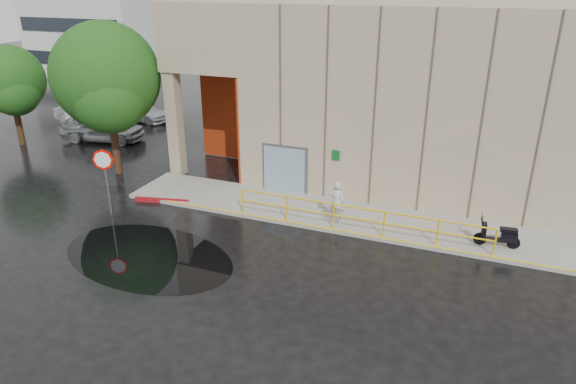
% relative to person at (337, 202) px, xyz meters
% --- Properties ---
extents(ground, '(120.00, 120.00, 0.00)m').
position_rel_person_xyz_m(ground, '(-3.25, -3.65, -1.01)').
color(ground, black).
rests_on(ground, ground).
extents(sidewalk, '(20.00, 3.00, 0.15)m').
position_rel_person_xyz_m(sidewalk, '(0.75, 0.85, -0.93)').
color(sidewalk, gray).
rests_on(sidewalk, ground).
extents(building, '(20.00, 10.17, 8.00)m').
position_rel_person_xyz_m(building, '(1.85, 7.34, 3.20)').
color(building, tan).
rests_on(building, ground).
extents(guardrail, '(9.56, 0.06, 1.03)m').
position_rel_person_xyz_m(guardrail, '(1.00, -0.50, -0.33)').
color(guardrail, yellow).
rests_on(guardrail, sidewalk).
extents(person, '(0.66, 0.47, 1.72)m').
position_rel_person_xyz_m(person, '(0.00, 0.00, 0.00)').
color(person, silver).
rests_on(person, sidewalk).
extents(scooter, '(1.58, 0.63, 1.21)m').
position_rel_person_xyz_m(scooter, '(5.84, 0.24, -0.17)').
color(scooter, black).
rests_on(scooter, sidewalk).
extents(stop_sign, '(0.81, 0.34, 2.82)m').
position_rel_person_xyz_m(stop_sign, '(-8.81, -2.39, 1.02)').
color(stop_sign, slate).
rests_on(stop_sign, ground).
extents(red_curb, '(2.38, 0.70, 0.18)m').
position_rel_person_xyz_m(red_curb, '(-7.61, -0.55, -0.92)').
color(red_curb, maroon).
rests_on(red_curb, ground).
extents(puddle, '(7.23, 5.09, 0.01)m').
position_rel_person_xyz_m(puddle, '(-5.44, -4.63, -1.01)').
color(puddle, black).
rests_on(puddle, ground).
extents(car_a, '(5.09, 2.84, 1.64)m').
position_rel_person_xyz_m(car_a, '(-16.03, 5.87, -0.19)').
color(car_a, '#9DA0A4').
rests_on(car_a, ground).
extents(car_b, '(3.93, 1.41, 1.29)m').
position_rel_person_xyz_m(car_b, '(-20.01, 8.76, -0.36)').
color(car_b, white).
rests_on(car_b, ground).
extents(car_c, '(4.29, 1.98, 1.22)m').
position_rel_person_xyz_m(car_c, '(-16.82, 10.53, -0.40)').
color(car_c, '#B4B6BD').
rests_on(car_c, ground).
extents(tree_near, '(4.95, 4.95, 7.24)m').
position_rel_person_xyz_m(tree_near, '(-11.57, 1.61, 3.56)').
color(tree_near, black).
rests_on(tree_near, ground).
extents(tree_far, '(3.82, 3.79, 5.63)m').
position_rel_person_xyz_m(tree_far, '(-19.84, 3.51, 2.57)').
color(tree_far, black).
rests_on(tree_far, ground).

